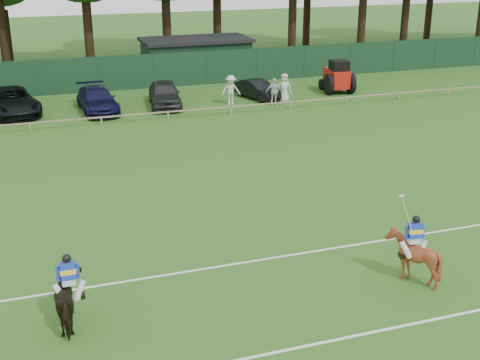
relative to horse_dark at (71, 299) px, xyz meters
name	(u,v)px	position (x,y,z in m)	size (l,w,h in m)	color
ground	(254,247)	(6.47, 2.96, -0.81)	(160.00, 160.00, 0.00)	#1E4C14
horse_dark	(71,299)	(0.00, 0.00, 0.00)	(0.88, 1.93, 1.63)	black
horse_chestnut	(412,257)	(10.35, -0.86, 0.02)	(1.35, 1.52, 1.67)	maroon
suv_black	(12,101)	(-1.42, 25.25, -0.01)	(2.69, 5.82, 1.62)	black
sedan_navy	(97,100)	(3.68, 24.21, -0.07)	(2.10, 5.16, 1.50)	#121138
hatch_grey	(165,94)	(8.00, 24.23, 0.01)	(1.94, 4.82, 1.64)	#2C2B2E
estate_black	(258,90)	(14.46, 24.27, -0.18)	(1.35, 3.87, 1.27)	black
spectator_left	(231,90)	(12.21, 23.26, 0.16)	(1.26, 0.72, 1.94)	beige
spectator_mid	(274,92)	(14.83, 22.24, 0.07)	(1.04, 0.43, 1.77)	beige
spectator_right	(284,88)	(15.74, 22.67, 0.16)	(0.95, 0.62, 1.94)	beige
rider_dark	(68,276)	(0.00, -0.01, 0.73)	(0.94, 0.37, 1.41)	silver
rider_chestnut	(415,235)	(10.35, -0.87, 0.77)	(0.93, 0.66, 2.05)	silver
pitch_lines	(293,296)	(6.47, -0.54, -0.81)	(60.00, 5.10, 0.01)	silver
pitch_rail	(152,113)	(6.47, 20.96, -0.37)	(62.10, 0.10, 0.50)	#997F5B
perimeter_fence	(126,73)	(6.47, 29.96, 0.44)	(92.08, 0.08, 2.50)	#14351E
utility_shed	(196,57)	(12.47, 32.96, 0.72)	(8.40, 4.40, 3.04)	#14331E
tree_row	(135,69)	(8.47, 37.96, -0.81)	(96.00, 12.00, 21.00)	#26561C
tractor	(337,77)	(20.48, 24.31, 0.28)	(2.11, 2.92, 2.31)	#B61910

